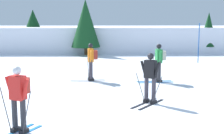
{
  "coord_description": "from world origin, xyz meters",
  "views": [
    {
      "loc": [
        0.05,
        -8.96,
        2.91
      ],
      "look_at": [
        0.24,
        3.74,
        0.9
      ],
      "focal_mm": 51.53,
      "sensor_mm": 36.0,
      "label": 1
    }
  ],
  "objects_px": {
    "skier_black": "(150,77)",
    "conifer_far_right": "(33,26)",
    "conifer_far_left": "(208,29)",
    "conifer_far_centre": "(86,23)",
    "skier_orange": "(91,60)",
    "skier_green": "(159,61)",
    "skier_red": "(19,96)",
    "trail_marker_pole": "(199,43)"
  },
  "relations": [
    {
      "from": "skier_green",
      "to": "trail_marker_pole",
      "type": "bearing_deg",
      "value": 59.99
    },
    {
      "from": "conifer_far_right",
      "to": "conifer_far_centre",
      "type": "relative_size",
      "value": 0.83
    },
    {
      "from": "trail_marker_pole",
      "to": "conifer_far_right",
      "type": "xyz_separation_m",
      "value": [
        -11.95,
        7.16,
        0.85
      ]
    },
    {
      "from": "skier_green",
      "to": "trail_marker_pole",
      "type": "distance_m",
      "value": 6.89
    },
    {
      "from": "skier_black",
      "to": "skier_orange",
      "type": "bearing_deg",
      "value": 119.11
    },
    {
      "from": "skier_black",
      "to": "conifer_far_left",
      "type": "relative_size",
      "value": 0.53
    },
    {
      "from": "skier_red",
      "to": "conifer_far_right",
      "type": "relative_size",
      "value": 0.49
    },
    {
      "from": "skier_orange",
      "to": "conifer_far_right",
      "type": "relative_size",
      "value": 0.49
    },
    {
      "from": "trail_marker_pole",
      "to": "conifer_far_right",
      "type": "distance_m",
      "value": 13.96
    },
    {
      "from": "conifer_far_right",
      "to": "skier_black",
      "type": "bearing_deg",
      "value": -65.38
    },
    {
      "from": "skier_orange",
      "to": "conifer_far_right",
      "type": "xyz_separation_m",
      "value": [
        -5.48,
        12.8,
        1.14
      ]
    },
    {
      "from": "skier_red",
      "to": "conifer_far_right",
      "type": "distance_m",
      "value": 19.85
    },
    {
      "from": "trail_marker_pole",
      "to": "conifer_far_left",
      "type": "bearing_deg",
      "value": 67.01
    },
    {
      "from": "skier_green",
      "to": "skier_orange",
      "type": "relative_size",
      "value": 1.0
    },
    {
      "from": "skier_green",
      "to": "trail_marker_pole",
      "type": "height_order",
      "value": "trail_marker_pole"
    },
    {
      "from": "skier_black",
      "to": "conifer_far_centre",
      "type": "distance_m",
      "value": 14.2
    },
    {
      "from": "trail_marker_pole",
      "to": "conifer_far_centre",
      "type": "height_order",
      "value": "conifer_far_centre"
    },
    {
      "from": "conifer_far_left",
      "to": "skier_red",
      "type": "bearing_deg",
      "value": -120.18
    },
    {
      "from": "skier_black",
      "to": "conifer_far_right",
      "type": "relative_size",
      "value": 0.49
    },
    {
      "from": "skier_orange",
      "to": "conifer_far_left",
      "type": "xyz_separation_m",
      "value": [
        8.69,
        10.86,
        0.93
      ]
    },
    {
      "from": "skier_orange",
      "to": "skier_black",
      "type": "bearing_deg",
      "value": -60.89
    },
    {
      "from": "skier_green",
      "to": "conifer_far_left",
      "type": "relative_size",
      "value": 0.53
    },
    {
      "from": "skier_black",
      "to": "skier_orange",
      "type": "relative_size",
      "value": 1.0
    },
    {
      "from": "skier_orange",
      "to": "skier_red",
      "type": "distance_m",
      "value": 6.77
    },
    {
      "from": "skier_green",
      "to": "skier_red",
      "type": "relative_size",
      "value": 1.0
    },
    {
      "from": "conifer_far_left",
      "to": "conifer_far_centre",
      "type": "distance_m",
      "value": 9.65
    },
    {
      "from": "skier_green",
      "to": "conifer_far_centre",
      "type": "bearing_deg",
      "value": 111.02
    },
    {
      "from": "skier_green",
      "to": "conifer_far_left",
      "type": "distance_m",
      "value": 12.57
    },
    {
      "from": "skier_orange",
      "to": "trail_marker_pole",
      "type": "xyz_separation_m",
      "value": [
        6.47,
        5.64,
        0.29
      ]
    },
    {
      "from": "skier_red",
      "to": "conifer_far_right",
      "type": "bearing_deg",
      "value": 101.67
    },
    {
      "from": "skier_green",
      "to": "skier_red",
      "type": "distance_m",
      "value": 7.74
    },
    {
      "from": "skier_black",
      "to": "conifer_far_centre",
      "type": "relative_size",
      "value": 0.41
    },
    {
      "from": "conifer_far_left",
      "to": "conifer_far_right",
      "type": "xyz_separation_m",
      "value": [
        -14.17,
        1.93,
        0.22
      ]
    },
    {
      "from": "skier_orange",
      "to": "conifer_far_right",
      "type": "bearing_deg",
      "value": 113.19
    },
    {
      "from": "skier_orange",
      "to": "trail_marker_pole",
      "type": "relative_size",
      "value": 0.69
    },
    {
      "from": "trail_marker_pole",
      "to": "skier_black",
      "type": "bearing_deg",
      "value": -114.36
    },
    {
      "from": "skier_green",
      "to": "conifer_far_left",
      "type": "xyz_separation_m",
      "value": [
        5.66,
        11.19,
        0.93
      ]
    },
    {
      "from": "skier_black",
      "to": "conifer_far_left",
      "type": "height_order",
      "value": "conifer_far_left"
    },
    {
      "from": "skier_green",
      "to": "conifer_far_centre",
      "type": "xyz_separation_m",
      "value": [
        -3.93,
        10.22,
        1.42
      ]
    },
    {
      "from": "conifer_far_right",
      "to": "conifer_far_left",
      "type": "bearing_deg",
      "value": -7.76
    },
    {
      "from": "skier_red",
      "to": "conifer_far_left",
      "type": "bearing_deg",
      "value": 59.82
    },
    {
      "from": "skier_red",
      "to": "conifer_far_centre",
      "type": "bearing_deg",
      "value": 88.01
    }
  ]
}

